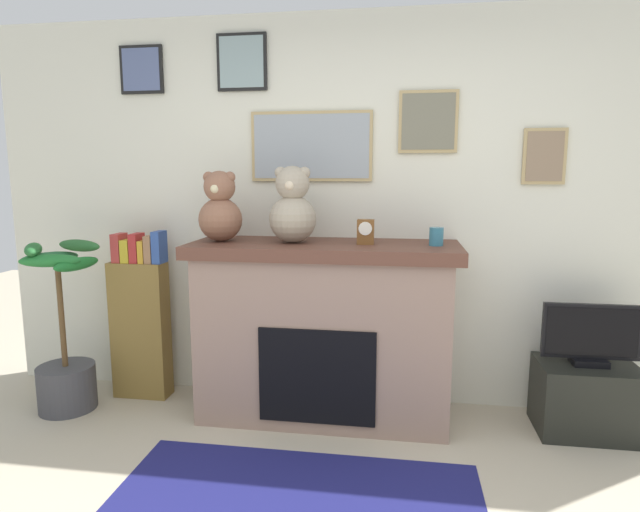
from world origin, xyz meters
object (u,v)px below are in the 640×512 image
at_px(teddy_bear_cream, 293,208).
at_px(tv_stand, 586,398).
at_px(fireplace, 324,330).
at_px(teddy_bear_grey, 220,210).
at_px(candle_jar, 436,237).
at_px(television, 591,336).
at_px(potted_plant, 65,353).
at_px(bookshelf, 141,320).
at_px(mantel_clock, 366,232).

bearing_deg(teddy_bear_cream, tv_stand, 0.48).
distance_m(fireplace, teddy_bear_grey, 1.01).
bearing_deg(candle_jar, television, 0.81).
distance_m(fireplace, tv_stand, 1.65).
bearing_deg(tv_stand, potted_plant, -176.87).
xyz_separation_m(bookshelf, potted_plant, (-0.40, -0.28, -0.16)).
height_order(bookshelf, teddy_bear_cream, teddy_bear_cream).
relative_size(teddy_bear_grey, teddy_bear_cream, 0.94).
bearing_deg(bookshelf, teddy_bear_cream, -5.88).
xyz_separation_m(bookshelf, teddy_bear_grey, (0.64, -0.12, 0.79)).
bearing_deg(bookshelf, television, -1.99).
distance_m(potted_plant, mantel_clock, 2.14).
relative_size(television, teddy_bear_grey, 1.25).
bearing_deg(candle_jar, fireplace, 178.52).
bearing_deg(mantel_clock, teddy_bear_cream, 179.91).
height_order(fireplace, teddy_bear_cream, teddy_bear_cream).
relative_size(bookshelf, teddy_bear_grey, 2.64).
distance_m(mantel_clock, teddy_bear_grey, 0.93).
bearing_deg(teddy_bear_grey, mantel_clock, -0.05).
height_order(fireplace, mantel_clock, mantel_clock).
relative_size(candle_jar, teddy_bear_cream, 0.23).
distance_m(potted_plant, teddy_bear_cream, 1.80).
relative_size(fireplace, teddy_bear_cream, 3.52).
xyz_separation_m(mantel_clock, teddy_bear_cream, (-0.45, 0.00, 0.14)).
bearing_deg(tv_stand, mantel_clock, -179.33).
distance_m(tv_stand, candle_jar, 1.34).
xyz_separation_m(teddy_bear_grey, teddy_bear_cream, (0.47, -0.00, 0.01)).
bearing_deg(teddy_bear_grey, potted_plant, -170.96).
bearing_deg(teddy_bear_grey, fireplace, 1.57).
xyz_separation_m(fireplace, candle_jar, (0.69, -0.02, 0.62)).
bearing_deg(fireplace, candle_jar, -1.48).
xyz_separation_m(potted_plant, candle_jar, (2.40, 0.17, 0.80)).
height_order(television, teddy_bear_cream, teddy_bear_cream).
distance_m(bookshelf, mantel_clock, 1.71).
distance_m(teddy_bear_grey, teddy_bear_cream, 0.47).
height_order(potted_plant, teddy_bear_grey, teddy_bear_grey).
height_order(bookshelf, teddy_bear_grey, teddy_bear_grey).
xyz_separation_m(potted_plant, teddy_bear_cream, (1.52, 0.17, 0.96)).
bearing_deg(tv_stand, television, -90.00).
distance_m(tv_stand, television, 0.39).
distance_m(potted_plant, teddy_bear_grey, 1.42).
distance_m(television, teddy_bear_cream, 1.95).
height_order(candle_jar, teddy_bear_cream, teddy_bear_cream).
xyz_separation_m(tv_stand, teddy_bear_grey, (-2.27, -0.02, 1.12)).
distance_m(fireplace, candle_jar, 0.92).
bearing_deg(fireplace, television, -0.17).
xyz_separation_m(potted_plant, mantel_clock, (1.97, 0.17, 0.82)).
xyz_separation_m(potted_plant, teddy_bear_grey, (1.05, 0.17, 0.95)).
bearing_deg(bookshelf, fireplace, -4.22).
bearing_deg(teddy_bear_cream, fireplace, 5.38).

